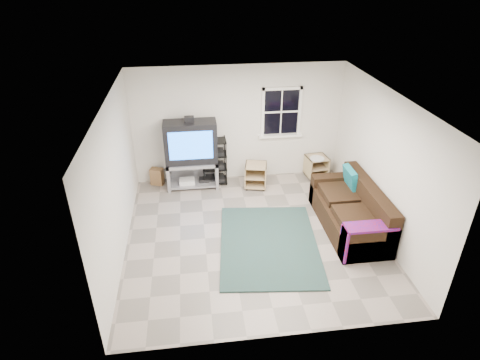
{
  "coord_description": "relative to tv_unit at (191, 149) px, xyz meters",
  "views": [
    {
      "loc": [
        -1.02,
        -5.92,
        4.48
      ],
      "look_at": [
        -0.2,
        0.4,
        0.95
      ],
      "focal_mm": 30.0,
      "sensor_mm": 36.0,
      "label": 1
    }
  ],
  "objects": [
    {
      "name": "sofa",
      "position": [
        2.91,
        -1.99,
        -0.56
      ],
      "size": [
        0.93,
        2.09,
        0.96
      ],
      "color": "black",
      "rests_on": "ground"
    },
    {
      "name": "shag_rug",
      "position": [
        1.28,
        -2.32,
        -0.88
      ],
      "size": [
        1.95,
        2.52,
        0.03
      ],
      "primitive_type": "cube",
      "rotation": [
        0.0,
        0.0,
        -0.11
      ],
      "color": "black",
      "rests_on": "ground"
    },
    {
      "name": "side_table_right",
      "position": [
        2.85,
        0.07,
        -0.6
      ],
      "size": [
        0.51,
        0.52,
        0.53
      ],
      "rotation": [
        0.0,
        0.0,
        0.12
      ],
      "color": "tan",
      "rests_on": "ground"
    },
    {
      "name": "av_rack",
      "position": [
        0.5,
        0.08,
        -0.43
      ],
      "size": [
        0.54,
        0.39,
        1.07
      ],
      "color": "black",
      "rests_on": "ground"
    },
    {
      "name": "room",
      "position": [
        2.01,
        0.27,
        0.58
      ],
      "size": [
        4.6,
        4.62,
        4.6
      ],
      "color": "gray",
      "rests_on": "ground"
    },
    {
      "name": "tv_unit",
      "position": [
        0.0,
        0.0,
        0.0
      ],
      "size": [
        1.11,
        0.56,
        1.63
      ],
      "color": "#929299",
      "rests_on": "ground"
    },
    {
      "name": "paper_bag",
      "position": [
        -0.8,
        0.16,
        -0.7
      ],
      "size": [
        0.31,
        0.26,
        0.39
      ],
      "primitive_type": "cube",
      "rotation": [
        0.0,
        0.0,
        -0.34
      ],
      "color": "brown",
      "rests_on": "ground"
    },
    {
      "name": "side_table_left",
      "position": [
        1.39,
        -0.19,
        -0.6
      ],
      "size": [
        0.55,
        0.55,
        0.55
      ],
      "rotation": [
        0.0,
        0.0,
        -0.22
      ],
      "color": "tan",
      "rests_on": "ground"
    }
  ]
}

